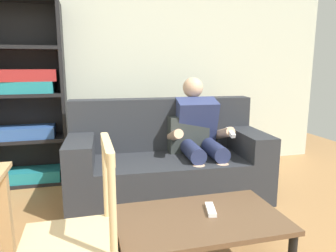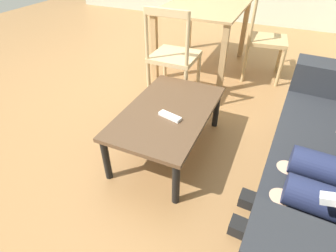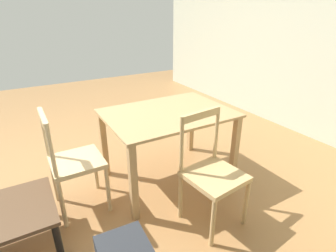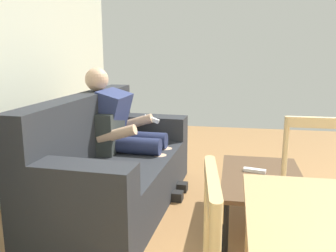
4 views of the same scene
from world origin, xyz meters
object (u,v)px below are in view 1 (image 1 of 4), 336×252
at_px(couch, 167,161).
at_px(tv_remote, 211,209).
at_px(person_lounging, 199,135).
at_px(bookshelf, 21,105).
at_px(dining_chair_facing_couch, 75,243).
at_px(coffee_table, 200,224).

bearing_deg(couch, tv_remote, -91.09).
bearing_deg(tv_remote, person_lounging, -92.80).
distance_m(couch, tv_remote, 1.17).
height_order(bookshelf, dining_chair_facing_couch, bookshelf).
height_order(person_lounging, bookshelf, bookshelf).
relative_size(couch, coffee_table, 1.90).
distance_m(tv_remote, bookshelf, 2.37).
height_order(couch, bookshelf, bookshelf).
bearing_deg(dining_chair_facing_couch, person_lounging, 52.30).
bearing_deg(couch, dining_chair_facing_couch, -118.77).
relative_size(person_lounging, dining_chair_facing_couch, 1.22).
bearing_deg(bookshelf, person_lounging, -22.29).
bearing_deg(person_lounging, coffee_table, -109.47).
bearing_deg(tv_remote, bookshelf, -39.72).
bearing_deg(dining_chair_facing_couch, coffee_table, 20.23).
xyz_separation_m(couch, coffee_table, (-0.11, -1.23, -0.01)).
distance_m(person_lounging, dining_chair_facing_couch, 1.86).
distance_m(person_lounging, coffee_table, 1.31).
height_order(couch, person_lounging, person_lounging).
xyz_separation_m(bookshelf, dining_chair_facing_couch, (0.59, -2.18, -0.39)).
bearing_deg(dining_chair_facing_couch, couch, 61.23).
xyz_separation_m(tv_remote, dining_chair_facing_couch, (-0.79, -0.31, 0.08)).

